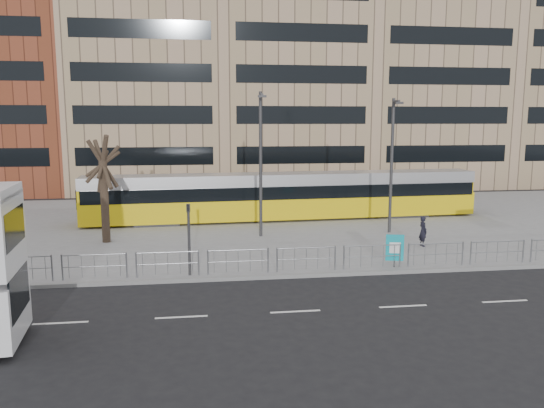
{
  "coord_description": "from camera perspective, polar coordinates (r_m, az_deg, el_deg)",
  "views": [
    {
      "loc": [
        -5.25,
        -21.72,
        6.72
      ],
      "look_at": [
        -1.47,
        6.0,
        2.3
      ],
      "focal_mm": 35.0,
      "sensor_mm": 36.0,
      "label": 1
    }
  ],
  "objects": [
    {
      "name": "pedestrian",
      "position": [
        29.06,
        15.93,
        -2.82
      ],
      "size": [
        0.43,
        0.61,
        1.6
      ],
      "primitive_type": "imported",
      "rotation": [
        0.0,
        0.0,
        1.65
      ],
      "color": "black",
      "rests_on": "plaza"
    },
    {
      "name": "ad_panel",
      "position": [
        24.57,
        13.07,
        -4.65
      ],
      "size": [
        0.79,
        0.25,
        1.5
      ],
      "rotation": [
        0.0,
        0.0,
        -0.25
      ],
      "color": "#2D2D30",
      "rests_on": "plaza"
    },
    {
      "name": "traffic_light_west",
      "position": [
        22.74,
        -8.94,
        -2.79
      ],
      "size": [
        0.18,
        0.22,
        3.1
      ],
      "rotation": [
        0.0,
        0.0,
        -0.1
      ],
      "color": "#2D2D30",
      "rests_on": "plaza"
    },
    {
      "name": "bare_tree",
      "position": [
        29.7,
        -17.9,
        7.3
      ],
      "size": [
        4.97,
        4.97,
        8.18
      ],
      "color": "black",
      "rests_on": "plaza"
    },
    {
      "name": "kerb",
      "position": [
        23.36,
        5.61,
        -7.59
      ],
      "size": [
        64.0,
        0.25,
        0.17
      ],
      "primitive_type": "cube",
      "color": "gray",
      "rests_on": "ground"
    },
    {
      "name": "road_markings",
      "position": [
        19.95,
        11.19,
        -10.86
      ],
      "size": [
        62.0,
        0.12,
        0.01
      ],
      "primitive_type": "cube",
      "color": "white",
      "rests_on": "ground"
    },
    {
      "name": "pedestrian_barrier",
      "position": [
        24.06,
        10.05,
        -4.95
      ],
      "size": [
        32.07,
        0.07,
        1.1
      ],
      "color": "gray",
      "rests_on": "plaza"
    },
    {
      "name": "ground",
      "position": [
        23.33,
        5.64,
        -7.8
      ],
      "size": [
        120.0,
        120.0,
        0.0
      ],
      "primitive_type": "plane",
      "color": "black",
      "rests_on": "ground"
    },
    {
      "name": "plaza",
      "position": [
        34.76,
        1.07,
        -2.04
      ],
      "size": [
        64.0,
        24.0,
        0.15
      ],
      "primitive_type": "cube",
      "color": "gray",
      "rests_on": "ground"
    },
    {
      "name": "lamp_post_west",
      "position": [
        29.81,
        -1.22,
        4.9
      ],
      "size": [
        0.45,
        1.04,
        8.15
      ],
      "color": "#2D2D30",
      "rests_on": "plaza"
    },
    {
      "name": "tram",
      "position": [
        35.5,
        1.44,
        0.85
      ],
      "size": [
        26.37,
        3.79,
        3.1
      ],
      "rotation": [
        0.0,
        0.0,
        0.05
      ],
      "color": "yellow",
      "rests_on": "plaza"
    },
    {
      "name": "building_row",
      "position": [
        56.74,
        -0.87,
        15.24
      ],
      "size": [
        70.4,
        18.4,
        31.2
      ],
      "color": "brown",
      "rests_on": "ground"
    },
    {
      "name": "lamp_post_east",
      "position": [
        31.66,
        12.78,
        4.63
      ],
      "size": [
        0.45,
        1.04,
        7.83
      ],
      "color": "#2D2D30",
      "rests_on": "plaza"
    }
  ]
}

